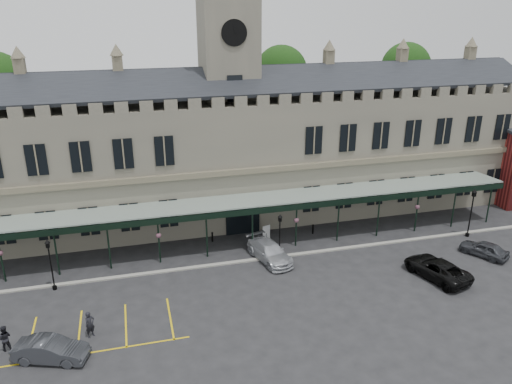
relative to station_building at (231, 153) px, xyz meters
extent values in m
plane|color=black|center=(0.00, -15.91, -6.47)|extent=(140.00, 140.00, 0.00)
cube|color=#5F5B4F|center=(0.00, 0.09, -0.47)|extent=(60.00, 10.00, 12.00)
cube|color=brown|center=(0.00, -5.09, -0.27)|extent=(60.00, 0.35, 0.50)
cube|color=black|center=(0.00, -2.41, 7.33)|extent=(60.00, 4.77, 2.20)
cube|color=black|center=(0.00, 2.59, 7.33)|extent=(60.00, 4.77, 2.20)
cube|color=black|center=(0.00, -5.01, -4.57)|extent=(3.20, 0.18, 3.80)
cube|color=#5F5B4F|center=(0.00, 0.09, 4.53)|extent=(5.00, 5.00, 22.00)
cylinder|color=silver|center=(0.00, -2.47, 11.53)|extent=(2.20, 0.12, 2.20)
cylinder|color=black|center=(0.00, -2.54, 11.53)|extent=(2.30, 0.04, 2.30)
cube|color=black|center=(0.00, -2.47, 6.53)|extent=(1.40, 0.12, 2.80)
cube|color=#8C9E93|center=(0.00, -6.91, -2.37)|extent=(50.00, 4.00, 0.40)
cube|color=black|center=(0.00, -8.91, -2.62)|extent=(50.00, 0.18, 0.50)
cube|color=gray|center=(0.00, -10.41, -6.41)|extent=(60.00, 0.40, 0.12)
cylinder|color=#332314|center=(-22.00, 9.09, -0.47)|extent=(0.70, 0.70, 12.00)
cylinder|color=#332314|center=(8.00, 9.09, -0.47)|extent=(0.70, 0.70, 12.00)
sphere|color=black|center=(8.00, 9.09, 6.53)|extent=(6.00, 6.00, 6.00)
cylinder|color=#332314|center=(24.00, 9.09, -0.47)|extent=(0.70, 0.70, 12.00)
sphere|color=black|center=(24.00, 9.09, 6.53)|extent=(6.00, 6.00, 6.00)
cylinder|color=black|center=(-16.14, -10.92, -6.33)|extent=(0.33, 0.33, 0.27)
cylinder|color=black|center=(-16.14, -10.92, -4.65)|extent=(0.11, 0.11, 3.63)
cube|color=black|center=(-16.14, -10.92, -2.71)|extent=(0.25, 0.25, 0.36)
cone|color=black|center=(-16.14, -10.92, -2.39)|extent=(0.40, 0.40, 0.27)
cylinder|color=black|center=(1.87, -10.61, -6.34)|extent=(0.32, 0.32, 0.27)
cylinder|color=black|center=(1.87, -10.61, -4.70)|extent=(0.11, 0.11, 3.53)
cube|color=black|center=(1.87, -10.61, -2.80)|extent=(0.25, 0.25, 0.35)
cone|color=black|center=(1.87, -10.61, -2.49)|extent=(0.39, 0.39, 0.27)
cylinder|color=black|center=(20.16, -10.98, -6.32)|extent=(0.37, 0.37, 0.30)
cylinder|color=black|center=(20.16, -10.98, -4.44)|extent=(0.12, 0.12, 4.06)
cube|color=black|center=(20.16, -10.98, -2.26)|extent=(0.28, 0.28, 0.41)
cone|color=black|center=(20.16, -10.98, -1.90)|extent=(0.45, 0.45, 0.30)
cube|color=#FF5808|center=(11.83, -14.94, -6.45)|extent=(0.38, 0.38, 0.04)
cone|color=#FF5808|center=(11.83, -14.94, -6.12)|extent=(0.44, 0.44, 0.70)
cylinder|color=silver|center=(11.83, -14.94, -6.02)|extent=(0.29, 0.29, 0.10)
cylinder|color=black|center=(1.84, -6.67, -6.19)|extent=(0.07, 0.07, 0.55)
cube|color=silver|center=(1.84, -6.67, -5.81)|extent=(0.75, 0.27, 1.32)
cylinder|color=black|center=(-3.08, -5.95, -6.02)|extent=(0.16, 0.16, 0.91)
cylinder|color=black|center=(6.38, -6.78, -6.00)|extent=(0.16, 0.16, 0.93)
imported|color=#323338|center=(-15.42, -19.41, -5.73)|extent=(4.72, 2.92, 1.47)
imported|color=#A9ABB1|center=(1.00, -10.63, -5.70)|extent=(3.41, 5.66, 1.54)
imported|color=black|center=(13.00, -16.76, -5.70)|extent=(3.99, 6.00, 1.53)
imported|color=#323338|center=(19.00, -14.67, -5.79)|extent=(3.38, 4.25, 1.36)
imported|color=black|center=(-13.20, -17.60, -5.55)|extent=(0.80, 0.75, 1.83)
imported|color=black|center=(-18.30, -17.66, -5.59)|extent=(0.86, 0.67, 1.75)
camera|label=1|loc=(-9.69, -46.60, 14.06)|focal=35.00mm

